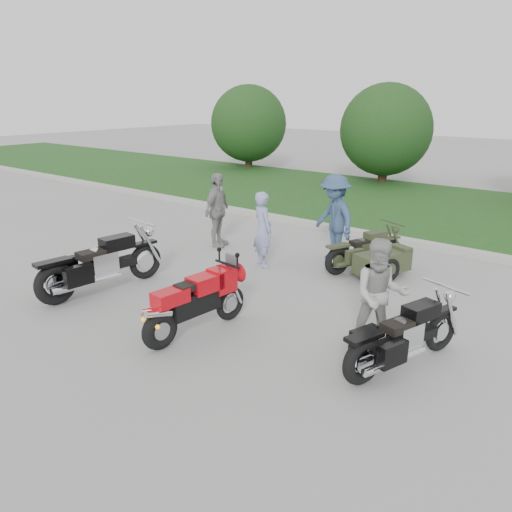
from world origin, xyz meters
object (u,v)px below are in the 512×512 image
Objects in this scene: cruiser_left at (98,266)px; person_stripe at (263,229)px; person_back at (217,210)px; person_denim at (334,218)px; cruiser_right at (401,339)px; person_grey at (380,295)px; sportbike_red at (194,301)px; cruiser_sidecar at (374,258)px.

person_stripe reaches higher than cruiser_left.
person_denim is at bearing -88.08° from person_back.
person_grey reaches higher than cruiser_right.
cruiser_left is 1.45× the size of person_back.
person_grey reaches higher than sportbike_red.
person_grey is 0.86× the size of person_denim.
cruiser_right is at bearing 24.72° from sportbike_red.
cruiser_left is at bearing 169.24° from person_back.
cruiser_left reaches higher than cruiser_right.
person_grey is 4.12m from person_denim.
cruiser_right is 1.29× the size of person_grey.
person_denim is at bearing 148.55° from cruiser_right.
person_grey is at bearing -24.49° from person_denim.
person_denim is (-1.17, 0.38, 0.59)m from cruiser_sidecar.
person_grey is (3.55, -1.87, 0.01)m from person_stripe.
cruiser_left reaches higher than cruiser_sidecar.
cruiser_sidecar is at bearing -128.58° from person_stripe.
sportbike_red reaches higher than cruiser_right.
sportbike_red is at bearing 3.84° from cruiser_left.
sportbike_red is 4.73m from person_back.
person_grey is at bearing -41.02° from cruiser_sidecar.
cruiser_sidecar is (0.97, 4.16, -0.18)m from sportbike_red.
cruiser_left is 5.42m from cruiser_sidecar.
person_grey is 5.81m from person_back.
person_back is (-5.80, 2.72, 0.46)m from cruiser_right.
sportbike_red is at bearing -60.91° from person_denim.
cruiser_left reaches higher than sportbike_red.
person_back is (-3.89, -0.46, 0.52)m from cruiser_sidecar.
sportbike_red is at bearing 137.38° from person_stripe.
cruiser_left is at bearing 92.09° from person_stripe.
person_denim reaches higher than person_stripe.
cruiser_left is at bearing -176.72° from sportbike_red.
person_denim is 2.85m from person_back.
person_grey is at bearing 161.87° from cruiser_right.
cruiser_left is 1.59× the size of person_stripe.
cruiser_sidecar is 1.09× the size of person_back.
person_grey is (2.39, 1.35, 0.27)m from sportbike_red.
person_stripe is (-2.13, -0.94, 0.44)m from cruiser_sidecar.
cruiser_sidecar is at bearing -98.55° from person_back.
person_back reaches higher than person_grey.
cruiser_left is 1.35× the size of person_denim.
sportbike_red is 4.28m from cruiser_sidecar.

